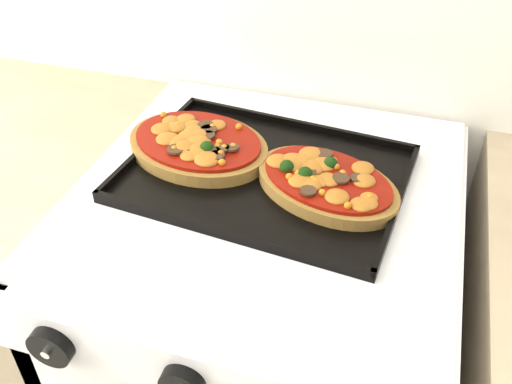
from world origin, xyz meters
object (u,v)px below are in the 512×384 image
(stove, at_px, (265,363))
(baking_tray, at_px, (265,173))
(pizza_right, at_px, (327,182))
(pizza_left, at_px, (198,143))

(stove, distance_m, baking_tray, 0.47)
(stove, distance_m, pizza_right, 0.49)
(stove, relative_size, baking_tray, 2.12)
(stove, height_order, pizza_left, pizza_left)
(stove, height_order, pizza_right, pizza_right)
(stove, xyz_separation_m, baking_tray, (-0.01, 0.02, 0.47))
(baking_tray, relative_size, pizza_right, 1.84)
(pizza_right, bearing_deg, pizza_left, 170.03)
(baking_tray, bearing_deg, stove, -59.45)
(baking_tray, height_order, pizza_right, pizza_right)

